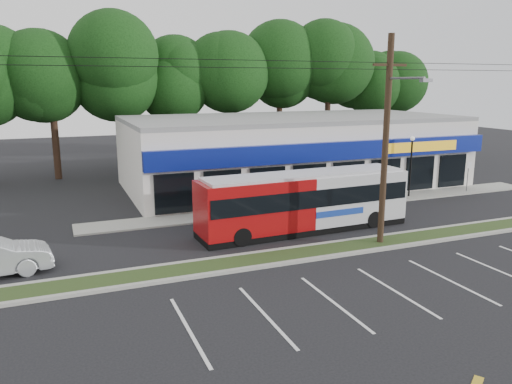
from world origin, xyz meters
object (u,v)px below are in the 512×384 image
object	(u,v)px
sign_post	(468,171)
utility_pole	(384,135)
metrobus	(305,200)
car_dark	(338,199)
lamp_post	(411,159)
pedestrian_a	(371,191)
pedestrian_b	(321,206)

from	to	relation	value
sign_post	utility_pole	bearing A→B (deg)	-149.85
metrobus	car_dark	size ratio (longest dim) A/B	2.37
lamp_post	pedestrian_a	distance (m)	3.85
utility_pole	pedestrian_b	xyz separation A→B (m)	(-0.38, 5.10, -4.61)
utility_pole	lamp_post	distance (m)	11.67
utility_pole	car_dark	distance (m)	7.72
sign_post	car_dark	world-z (taller)	sign_post
utility_pole	sign_post	size ratio (longest dim) A/B	22.47
car_dark	utility_pole	bearing A→B (deg)	176.63
utility_pole	pedestrian_b	bearing A→B (deg)	94.29
lamp_post	metrobus	bearing A→B (deg)	-157.52
utility_pole	lamp_post	xyz separation A→B (m)	(8.17, 7.87, -2.74)
sign_post	car_dark	size ratio (longest dim) A/B	0.45
utility_pole	pedestrian_a	distance (m)	10.11
utility_pole	sign_post	world-z (taller)	utility_pole
sign_post	pedestrian_a	size ratio (longest dim) A/B	1.43
lamp_post	pedestrian_a	bearing A→B (deg)	-174.86
pedestrian_a	pedestrian_b	bearing A→B (deg)	13.17
pedestrian_b	pedestrian_a	bearing A→B (deg)	-131.57
lamp_post	car_dark	distance (m)	7.24
sign_post	car_dark	bearing A→B (deg)	-172.33
metrobus	car_dark	world-z (taller)	metrobus
lamp_post	car_dark	xyz separation A→B (m)	(-6.77, -1.81, -1.82)
utility_pole	pedestrian_a	bearing A→B (deg)	57.46
utility_pole	sign_post	xyz separation A→B (m)	(13.17, 7.65, -3.86)
pedestrian_a	pedestrian_b	size ratio (longest dim) A/B	0.97
metrobus	pedestrian_b	size ratio (longest dim) A/B	7.40
sign_post	metrobus	distance (m)	15.92
metrobus	pedestrian_a	size ratio (longest dim) A/B	7.61
car_dark	pedestrian_b	size ratio (longest dim) A/B	3.12
metrobus	car_dark	xyz separation A→B (m)	(3.62, 2.49, -0.82)
car_dark	pedestrian_a	world-z (taller)	car_dark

